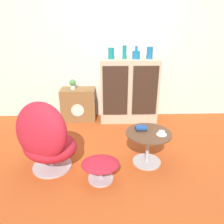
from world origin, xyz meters
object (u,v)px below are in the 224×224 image
(book_stack, at_px, (141,128))
(coffee_table, at_px, (148,143))
(vase_leftmost, at_px, (111,53))
(teacup, at_px, (162,133))
(vase_inner_right, at_px, (136,54))
(vase_inner_left, at_px, (124,52))
(egg_chair, at_px, (46,139))
(vase_rightmost, at_px, (150,53))
(tv_console, at_px, (79,104))
(potted_plant, at_px, (73,84))
(ottoman, at_px, (101,166))
(sideboard, at_px, (129,91))

(book_stack, bearing_deg, coffee_table, -44.49)
(vase_leftmost, relative_size, teacup, 1.48)
(vase_inner_right, bearing_deg, vase_inner_left, -180.00)
(egg_chair, xyz_separation_m, vase_leftmost, (0.83, 1.54, 0.81))
(vase_leftmost, height_order, vase_inner_left, vase_inner_left)
(vase_inner_left, distance_m, vase_rightmost, 0.44)
(tv_console, bearing_deg, potted_plant, 179.51)
(vase_inner_left, bearing_deg, egg_chair, -124.59)
(ottoman, xyz_separation_m, book_stack, (0.53, 0.40, 0.28))
(vase_inner_left, relative_size, teacup, 1.76)
(vase_inner_right, bearing_deg, teacup, -84.01)
(tv_console, bearing_deg, egg_chair, -97.67)
(egg_chair, distance_m, vase_inner_right, 2.14)
(vase_inner_right, bearing_deg, potted_plant, 178.21)
(egg_chair, bearing_deg, potted_plant, 85.40)
(vase_inner_left, bearing_deg, coffee_table, -81.62)
(tv_console, distance_m, egg_chair, 1.59)
(vase_rightmost, bearing_deg, ottoman, -115.77)
(vase_leftmost, bearing_deg, teacup, -68.26)
(sideboard, distance_m, potted_plant, 1.04)
(vase_rightmost, distance_m, potted_plant, 1.48)
(teacup, bearing_deg, egg_chair, -177.53)
(tv_console, relative_size, vase_inner_left, 2.78)
(teacup, bearing_deg, vase_leftmost, 111.74)
(potted_plant, bearing_deg, tv_console, -0.49)
(tv_console, xyz_separation_m, teacup, (1.21, -1.51, 0.16))
(book_stack, bearing_deg, potted_plant, 127.65)
(vase_rightmost, bearing_deg, teacup, -93.12)
(potted_plant, height_order, book_stack, potted_plant)
(teacup, bearing_deg, potted_plant, 130.53)
(coffee_table, bearing_deg, teacup, -20.78)
(sideboard, bearing_deg, book_stack, -88.71)
(vase_leftmost, bearing_deg, coffee_table, -72.81)
(coffee_table, distance_m, vase_rightmost, 1.73)
(ottoman, distance_m, vase_rightmost, 2.21)
(sideboard, distance_m, tv_console, 0.98)
(book_stack, bearing_deg, egg_chair, -170.39)
(tv_console, xyz_separation_m, potted_plant, (-0.09, 0.00, 0.40))
(tv_console, height_order, potted_plant, potted_plant)
(vase_leftmost, relative_size, vase_rightmost, 0.93)
(sideboard, xyz_separation_m, potted_plant, (-1.03, 0.04, 0.13))
(vase_inner_left, distance_m, potted_plant, 1.09)
(vase_leftmost, bearing_deg, vase_rightmost, 0.00)
(coffee_table, relative_size, vase_leftmost, 3.05)
(sideboard, distance_m, teacup, 1.50)
(teacup, distance_m, book_stack, 0.27)
(vase_leftmost, xyz_separation_m, teacup, (0.59, -1.48, -0.78))
(vase_rightmost, relative_size, book_stack, 1.37)
(vase_inner_right, distance_m, potted_plant, 1.25)
(potted_plant, bearing_deg, ottoman, -73.30)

